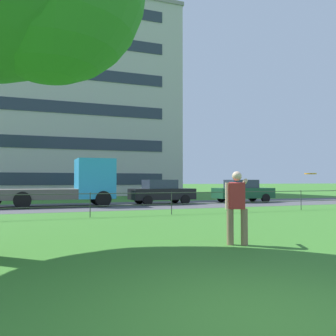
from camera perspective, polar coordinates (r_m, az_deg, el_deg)
The scene contains 9 objects.
ground_plane at distance 4.32m, azimuth 15.22°, elevation -21.88°, with size 300.00×300.00×0.00m, color #387528.
street_strip at distance 21.39m, azimuth -14.68°, elevation -5.87°, with size 80.00×7.02×0.01m, color #4C4C51.
park_fence at distance 15.14m, azimuth -12.00°, elevation -5.01°, with size 35.33×0.04×1.00m.
person_thrower at distance 8.65m, azimuth 10.67°, elevation -5.67°, with size 0.76×0.67×1.69m.
frisbee at distance 9.04m, azimuth 21.25°, elevation -0.83°, with size 0.38×0.38×0.03m.
flatbed_truck_right at distance 21.77m, azimuth -15.18°, elevation -2.60°, with size 7.32×2.47×2.75m.
car_black_center at distance 23.10m, azimuth -1.04°, elevation -3.72°, with size 4.05×1.91×1.54m.
car_dark_green_left at distance 25.61m, azimuth 11.52°, elevation -3.51°, with size 4.06×1.92×1.54m.
apartment_building_background at distance 41.83m, azimuth -20.03°, elevation 9.93°, with size 28.70×13.34×20.04m.
Camera 1 is at (-2.39, -3.28, 1.47)m, focal length 39.22 mm.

